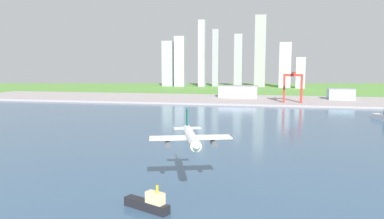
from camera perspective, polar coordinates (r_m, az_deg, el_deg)
name	(u,v)px	position (r m, az deg, el deg)	size (l,w,h in m)	color
ground_plane	(232,120)	(343.24, 6.16, -1.67)	(2400.00, 2400.00, 0.00)	#58913C
water_bay	(224,132)	(284.37, 4.97, -3.44)	(840.00, 360.00, 0.15)	#385675
industrial_pier	(245,100)	(531.19, 8.17, 1.48)	(840.00, 140.00, 2.50)	#A29696
airplane_landing	(191,137)	(145.01, -0.15, -4.28)	(32.98, 39.15, 12.90)	white
tugboat_small	(149,203)	(135.61, -6.61, -14.03)	(18.66, 11.08, 9.88)	black
port_crane_red	(293,80)	(489.74, 15.18, 4.31)	(23.84, 47.12, 38.97)	#B72D23
warehouse_main	(238,91)	(558.57, 7.05, 2.77)	(56.62, 29.41, 16.90)	silver
warehouse_annex	(341,94)	(557.98, 21.76, 2.21)	(34.55, 25.15, 14.85)	#99BCD1
distant_skyline	(225,59)	(854.44, 5.07, 7.70)	(318.14, 52.03, 159.15)	#9EA4A6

